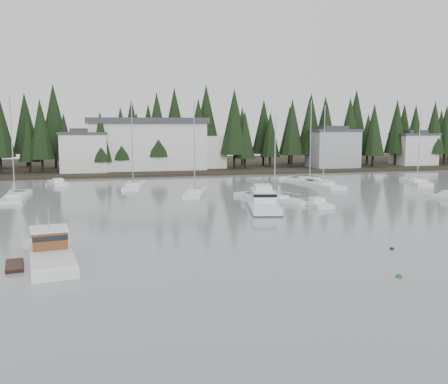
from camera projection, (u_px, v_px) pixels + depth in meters
The scene contains 20 objects.
ground at pixel (356, 295), 29.06m from camera, with size 260.00×260.00×0.00m, color gray.
far_shore_land at pixel (163, 166), 122.54m from camera, with size 240.00×54.00×1.00m, color black.
conifer_treeline at pixel (169, 169), 111.94m from camera, with size 200.00×22.00×20.00m, color black, non-canonical shape.
house_west at pixel (84, 151), 100.41m from camera, with size 9.54×7.42×8.75m.
house_east_a at pixel (333, 147), 111.92m from camera, with size 10.60×8.48×9.25m.
house_east_b at pixel (414, 148), 119.02m from camera, with size 9.54×7.42×8.25m.
harbor_inn at pixel (157, 144), 106.96m from camera, with size 29.50×11.50×10.90m.
lobster_boat_brown at pixel (50, 256), 35.95m from camera, with size 5.36×9.16×4.36m.
cabin_cruiser_center at pixel (263, 204), 58.77m from camera, with size 5.24×10.77×4.44m.
sailboat_0 at pixel (323, 186), 80.92m from camera, with size 3.36×10.57×13.57m.
sailboat_1 at pixel (417, 183), 84.92m from camera, with size 5.19×9.54×13.05m.
sailboat_4 at pixel (195, 194), 70.88m from camera, with size 4.89×9.39×13.89m.
sailboat_5 at pixel (15, 198), 67.03m from camera, with size 3.15×10.47×14.35m.
sailboat_7 at pixel (133, 187), 79.34m from camera, with size 4.13×10.04×14.53m.
sailboat_8 at pixel (274, 200), 65.72m from camera, with size 7.22×10.70×11.69m.
sailboat_9 at pixel (310, 181), 87.76m from camera, with size 6.54×9.33×14.69m.
runabout_1 at pixel (317, 205), 61.36m from camera, with size 2.20×5.42×1.42m.
runabout_3 at pixel (58, 184), 83.20m from camera, with size 3.79×6.63×1.42m.
mooring_buoy_green at pixel (399, 277), 32.48m from camera, with size 0.44×0.44×0.44m, color #145933.
mooring_buoy_dark at pixel (392, 249), 39.79m from camera, with size 0.38×0.38×0.38m, color black.
Camera 1 is at (-14.01, -25.44, 9.82)m, focal length 40.00 mm.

